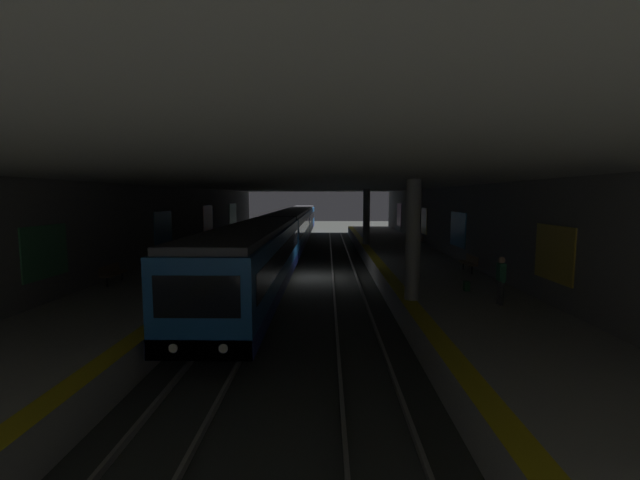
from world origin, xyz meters
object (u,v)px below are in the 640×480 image
(bench_right_far, at_px, (230,231))
(person_walking_mid, at_px, (501,279))
(person_waiting_near, at_px, (208,248))
(bench_right_near, at_px, (113,272))
(bench_left_near, at_px, (469,262))
(person_standing_far, at_px, (416,241))
(suitcase_rolling, at_px, (201,265))
(bench_right_mid, at_px, (169,252))
(bench_left_mid, at_px, (419,239))
(trash_bin, at_px, (154,264))
(metro_train, at_px, (289,230))
(pillar_near, at_px, (413,240))
(backpack_on_floor, at_px, (467,286))
(pillar_far, at_px, (366,217))

(bench_right_far, height_order, person_walking_mid, person_walking_mid)
(person_waiting_near, bearing_deg, bench_right_near, 158.83)
(bench_right_near, bearing_deg, person_walking_mid, -102.20)
(bench_left_near, distance_m, person_standing_far, 7.64)
(bench_left_near, distance_m, suitcase_rolling, 14.13)
(bench_right_far, relative_size, person_standing_far, 1.12)
(bench_right_mid, relative_size, person_standing_far, 1.12)
(bench_left_mid, bearing_deg, person_walking_mid, 176.56)
(bench_left_mid, bearing_deg, bench_right_near, 132.09)
(bench_right_mid, xyz_separation_m, person_walking_mid, (-10.27, -15.93, 0.44))
(trash_bin, bearing_deg, bench_right_mid, 10.24)
(person_walking_mid, height_order, suitcase_rolling, person_walking_mid)
(person_waiting_near, bearing_deg, bench_left_near, -102.12)
(person_standing_far, bearing_deg, person_walking_mid, -179.75)
(bench_right_far, bearing_deg, metro_train, -127.36)
(person_walking_mid, relative_size, suitcase_rolling, 2.00)
(bench_right_far, bearing_deg, pillar_near, -153.40)
(suitcase_rolling, xyz_separation_m, backpack_on_floor, (-4.72, -12.52, -0.09))
(bench_left_near, bearing_deg, bench_right_mid, 78.23)
(person_walking_mid, bearing_deg, bench_right_far, 31.06)
(bench_right_far, xyz_separation_m, backpack_on_floor, (-24.22, -15.46, -0.32))
(pillar_near, bearing_deg, bench_right_far, 26.60)
(bench_right_mid, distance_m, person_standing_far, 16.37)
(bench_left_mid, xyz_separation_m, trash_bin, (-12.66, 16.33, -0.10))
(pillar_near, relative_size, bench_left_near, 2.68)
(metro_train, bearing_deg, bench_left_near, -144.24)
(suitcase_rolling, bearing_deg, metro_train, -13.04)
(metro_train, xyz_separation_m, trash_bin, (-15.41, 5.60, -0.55))
(metro_train, height_order, person_standing_far, metro_train)
(person_walking_mid, height_order, trash_bin, person_walking_mid)
(bench_right_mid, height_order, person_waiting_near, person_waiting_near)
(person_standing_far, relative_size, backpack_on_floor, 3.80)
(pillar_far, height_order, bench_right_far, pillar_far)
(pillar_near, bearing_deg, bench_left_near, -34.93)
(bench_left_mid, distance_m, backpack_on_floor, 16.71)
(bench_left_near, xyz_separation_m, trash_bin, (-0.51, 16.33, -0.10))
(bench_left_near, height_order, person_walking_mid, person_walking_mid)
(person_waiting_near, bearing_deg, suitcase_rolling, -170.94)
(bench_right_far, distance_m, person_standing_far, 20.02)
(pillar_near, relative_size, pillar_far, 1.00)
(person_standing_far, distance_m, backpack_on_floor, 12.04)
(bench_right_far, height_order, suitcase_rolling, suitcase_rolling)
(metro_train, distance_m, bench_right_mid, 13.00)
(bench_right_mid, xyz_separation_m, bench_right_far, (16.19, 0.00, 0.00))
(pillar_far, relative_size, backpack_on_floor, 11.38)
(bench_right_mid, bearing_deg, trash_bin, -169.76)
(person_walking_mid, xyz_separation_m, person_standing_far, (14.25, 0.06, -0.14))
(pillar_near, distance_m, suitcase_rolling, 11.91)
(bench_left_near, height_order, bench_right_far, same)
(person_waiting_near, height_order, person_walking_mid, person_walking_mid)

